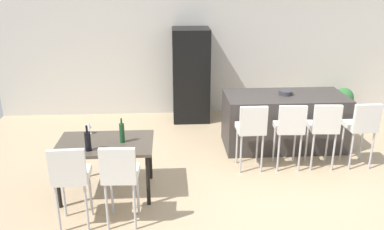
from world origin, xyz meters
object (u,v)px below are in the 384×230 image
object	(u,v)px
bar_chair_left	(251,127)
dining_chair_far	(120,173)
kitchen_island	(284,121)
wine_bottle_far	(122,133)
dining_chair_near	(70,174)
bar_chair_middle	(290,126)
fruit_bowl	(286,93)
dining_table	(105,148)
potted_plant	(343,100)
wine_bottle_right	(88,141)
bar_chair_far	(362,124)
refrigerator	(191,75)
bar_chair_right	(324,125)
wine_glass_left	(89,125)

from	to	relation	value
bar_chair_left	dining_chair_far	world-z (taller)	same
kitchen_island	wine_bottle_far	bearing A→B (deg)	-151.80
dining_chair_near	kitchen_island	bearing A→B (deg)	34.86
bar_chair_middle	fruit_bowl	distance (m)	0.91
dining_table	potted_plant	world-z (taller)	dining_table
wine_bottle_right	dining_table	bearing A→B (deg)	54.80
kitchen_island	dining_table	size ratio (longest dim) A/B	1.60
kitchen_island	fruit_bowl	distance (m)	0.50
bar_chair_left	fruit_bowl	distance (m)	1.16
dining_table	dining_chair_far	distance (m)	0.82
bar_chair_far	potted_plant	world-z (taller)	bar_chair_far
bar_chair_left	potted_plant	world-z (taller)	bar_chair_left
bar_chair_far	wine_bottle_far	world-z (taller)	wine_bottle_far
bar_chair_middle	refrigerator	xyz separation A→B (m)	(-1.34, 2.28, 0.22)
bar_chair_right	potted_plant	size ratio (longest dim) A/B	1.76
kitchen_island	bar_chair_left	distance (m)	1.14
dining_chair_far	refrigerator	xyz separation A→B (m)	(1.02, 3.59, 0.22)
bar_chair_middle	fruit_bowl	size ratio (longest dim) A/B	4.63
bar_chair_left	kitchen_island	bearing A→B (deg)	48.65
dining_chair_near	dining_table	bearing A→B (deg)	70.08
dining_table	wine_bottle_right	world-z (taller)	wine_bottle_right
bar_chair_far	wine_glass_left	world-z (taller)	bar_chair_far
dining_chair_far	wine_bottle_far	bearing A→B (deg)	93.51
refrigerator	bar_chair_left	bearing A→B (deg)	-71.51
kitchen_island	dining_table	world-z (taller)	kitchen_island
wine_bottle_far	wine_bottle_right	size ratio (longest dim) A/B	0.99
wine_bottle_right	fruit_bowl	bearing A→B (deg)	28.83
fruit_bowl	dining_chair_near	bearing A→B (deg)	-144.86
wine_bottle_right	wine_glass_left	size ratio (longest dim) A/B	1.93
bar_chair_left	wine_bottle_far	world-z (taller)	wine_bottle_far
bar_chair_left	potted_plant	bearing A→B (deg)	43.28
refrigerator	potted_plant	bearing A→B (deg)	-0.18
refrigerator	potted_plant	size ratio (longest dim) A/B	3.08
fruit_bowl	dining_table	bearing A→B (deg)	-153.49
wine_bottle_far	refrigerator	size ratio (longest dim) A/B	0.18
dining_chair_far	bar_chair_right	bearing A→B (deg)	24.43
wine_glass_left	fruit_bowl	distance (m)	3.24
bar_chair_middle	wine_glass_left	bearing A→B (deg)	-175.68
bar_chair_right	wine_glass_left	xyz separation A→B (m)	(-3.41, -0.22, 0.17)
bar_chair_far	fruit_bowl	bearing A→B (deg)	137.60
dining_chair_far	wine_glass_left	bearing A→B (deg)	116.26
bar_chair_left	wine_bottle_right	distance (m)	2.36
bar_chair_middle	wine_bottle_far	xyz separation A→B (m)	(-2.40, -0.54, 0.18)
kitchen_island	fruit_bowl	bearing A→B (deg)	85.70
bar_chair_right	fruit_bowl	size ratio (longest dim) A/B	4.63
fruit_bowl	potted_plant	size ratio (longest dim) A/B	0.38
wine_bottle_far	potted_plant	bearing A→B (deg)	33.53
bar_chair_right	dining_chair_near	bearing A→B (deg)	-159.17
bar_chair_middle	wine_bottle_right	size ratio (longest dim) A/B	3.13
wine_glass_left	potted_plant	xyz separation A→B (m)	(4.73, 2.49, -0.51)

